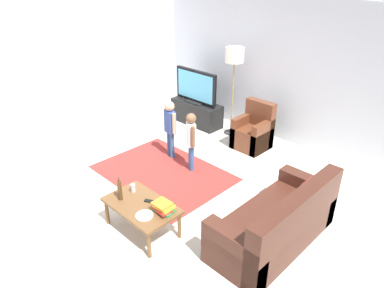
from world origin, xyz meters
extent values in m
plane|color=beige|center=(0.00, 0.00, 0.00)|extent=(7.80, 7.80, 0.00)
cube|color=silver|center=(0.00, 3.00, 1.35)|extent=(6.00, 0.12, 2.70)
cube|color=silver|center=(-3.00, 0.00, 1.35)|extent=(0.12, 6.00, 2.70)
cube|color=#9E2D28|center=(-0.48, 0.38, 0.00)|extent=(2.20, 1.60, 0.01)
cube|color=black|center=(-1.55, 2.30, 0.25)|extent=(1.20, 0.44, 0.50)
cube|color=black|center=(-1.55, 2.25, 0.10)|extent=(1.10, 0.32, 0.03)
cube|color=black|center=(-1.55, 2.28, 0.52)|extent=(0.44, 0.28, 0.03)
cube|color=black|center=(-1.55, 2.28, 0.87)|extent=(1.10, 0.07, 0.68)
cube|color=#59B2D8|center=(-1.55, 2.24, 0.87)|extent=(1.00, 0.01, 0.58)
cube|color=#472319|center=(1.76, 0.28, 0.21)|extent=(0.80, 1.80, 0.42)
cube|color=#472319|center=(2.06, 0.28, 0.43)|extent=(0.20, 1.80, 0.86)
cube|color=#472319|center=(1.76, -0.52, 0.30)|extent=(0.80, 0.20, 0.60)
cube|color=#472319|center=(1.76, 1.08, 0.30)|extent=(0.80, 0.20, 0.60)
cube|color=#B22823|center=(1.91, 0.83, 0.56)|extent=(0.10, 0.32, 0.32)
cube|color=brown|center=(0.02, 2.20, 0.21)|extent=(0.60, 0.60, 0.42)
cube|color=brown|center=(0.02, 2.42, 0.45)|extent=(0.60, 0.16, 0.90)
cube|color=brown|center=(-0.22, 2.20, 0.30)|extent=(0.12, 0.60, 0.60)
cube|color=brown|center=(0.26, 2.20, 0.30)|extent=(0.12, 0.60, 0.60)
cylinder|color=#262626|center=(-0.69, 2.45, 0.01)|extent=(0.28, 0.28, 0.02)
cylinder|color=#99844C|center=(-0.69, 2.45, 0.76)|extent=(0.03, 0.03, 1.50)
cylinder|color=silver|center=(-0.69, 2.45, 1.64)|extent=(0.36, 0.36, 0.28)
cylinder|color=#33598C|center=(-0.88, 0.89, 0.24)|extent=(0.08, 0.08, 0.48)
cylinder|color=#33598C|center=(-0.77, 0.87, 0.24)|extent=(0.08, 0.08, 0.48)
cube|color=#2D478C|center=(-0.83, 0.88, 0.69)|extent=(0.25, 0.18, 0.42)
sphere|color=tan|center=(-0.83, 0.88, 0.99)|extent=(0.17, 0.17, 0.17)
cylinder|color=tan|center=(-0.97, 0.91, 0.71)|extent=(0.06, 0.06, 0.37)
cylinder|color=tan|center=(-0.68, 0.84, 0.71)|extent=(0.06, 0.06, 0.37)
cylinder|color=#33598C|center=(-0.29, 0.85, 0.23)|extent=(0.08, 0.08, 0.47)
cylinder|color=#33598C|center=(-0.19, 0.79, 0.23)|extent=(0.08, 0.08, 0.47)
cube|color=white|center=(-0.24, 0.82, 0.67)|extent=(0.25, 0.22, 0.40)
sphere|color=brown|center=(-0.24, 0.82, 0.95)|extent=(0.17, 0.17, 0.17)
cylinder|color=brown|center=(-0.36, 0.90, 0.69)|extent=(0.06, 0.06, 0.36)
cylinder|color=brown|center=(-0.12, 0.74, 0.69)|extent=(0.06, 0.06, 0.36)
cube|color=brown|center=(0.43, -0.76, 0.40)|extent=(1.00, 0.60, 0.04)
cylinder|color=brown|center=(-0.02, -1.01, 0.19)|extent=(0.05, 0.05, 0.38)
cylinder|color=brown|center=(0.88, -1.01, 0.19)|extent=(0.05, 0.05, 0.38)
cylinder|color=brown|center=(-0.02, -0.51, 0.19)|extent=(0.05, 0.05, 0.38)
cylinder|color=brown|center=(0.88, -0.51, 0.19)|extent=(0.05, 0.05, 0.38)
cube|color=#388C4C|center=(0.74, -0.65, 0.44)|extent=(0.29, 0.21, 0.03)
cube|color=red|center=(0.74, -0.67, 0.47)|extent=(0.26, 0.19, 0.03)
cube|color=yellow|center=(0.75, -0.65, 0.50)|extent=(0.24, 0.20, 0.04)
cube|color=orange|center=(0.73, -0.66, 0.54)|extent=(0.23, 0.20, 0.03)
cylinder|color=#4C3319|center=(0.15, -0.88, 0.56)|extent=(0.06, 0.06, 0.27)
cylinder|color=#4C3319|center=(0.15, -0.88, 0.72)|extent=(0.02, 0.02, 0.06)
cube|color=black|center=(0.48, -0.64, 0.43)|extent=(0.17, 0.12, 0.02)
cylinder|color=silver|center=(0.13, -0.66, 0.48)|extent=(0.07, 0.07, 0.12)
cylinder|color=white|center=(0.65, -0.88, 0.43)|extent=(0.22, 0.22, 0.02)
cube|color=silver|center=(0.67, -0.88, 0.44)|extent=(0.15, 0.02, 0.01)
camera|label=1|loc=(3.52, -2.93, 3.19)|focal=33.23mm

